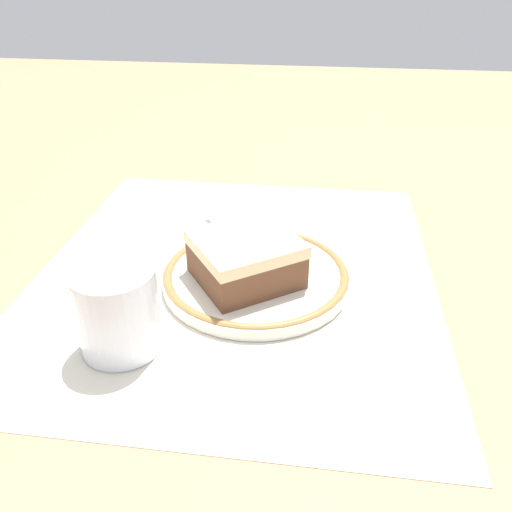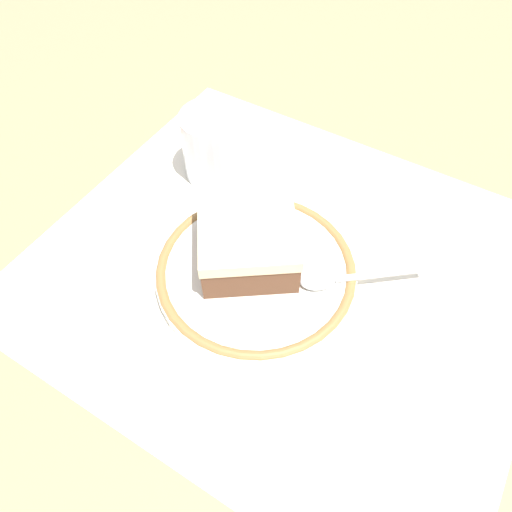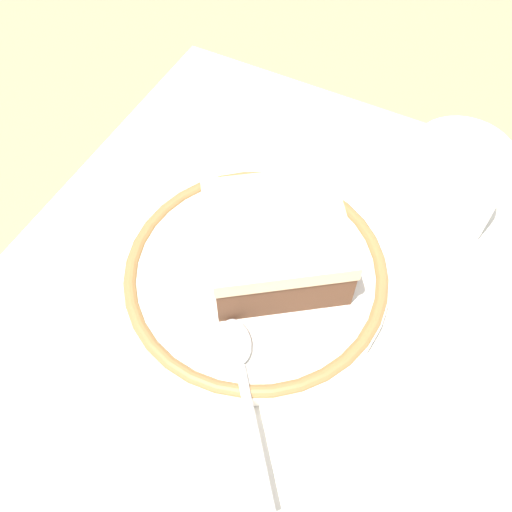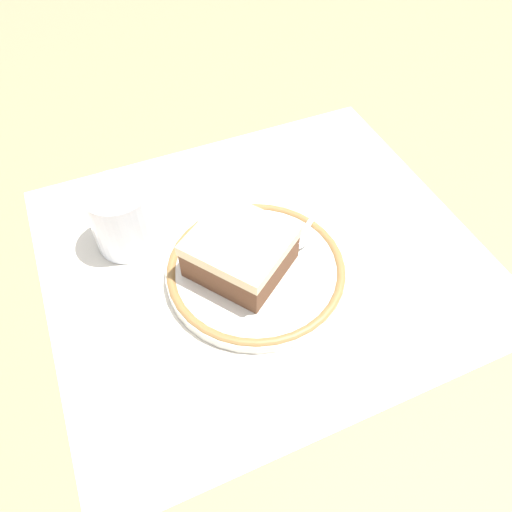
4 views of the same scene
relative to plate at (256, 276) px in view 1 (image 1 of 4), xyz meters
name	(u,v)px [view 1 (image 1 of 4)]	position (x,y,z in m)	size (l,w,h in m)	color
ground_plane	(236,272)	(0.02, 0.03, -0.01)	(2.40, 2.40, 0.00)	#9E7551
placemat	(236,271)	(0.02, 0.03, -0.01)	(0.50, 0.44, 0.00)	beige
plate	(256,276)	(0.00, 0.00, 0.00)	(0.20, 0.20, 0.02)	silver
cake_slice	(246,259)	(-0.01, 0.01, 0.03)	(0.13, 0.14, 0.05)	brown
spoon	(241,232)	(0.08, 0.03, 0.01)	(0.11, 0.09, 0.01)	silver
cup	(118,314)	(-0.12, 0.11, 0.03)	(0.07, 0.07, 0.08)	silver
napkin	(362,242)	(0.11, -0.12, -0.01)	(0.11, 0.11, 0.00)	white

